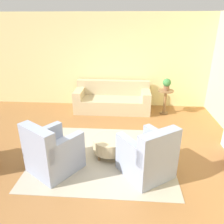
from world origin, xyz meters
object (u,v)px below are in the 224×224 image
couch (112,100)px  ottoman_table (110,144)px  armchair_left (52,153)px  potted_plant_on_side_table (167,84)px  armchair_right (148,157)px  side_table (165,98)px

couch → ottoman_table: 2.47m
armchair_left → potted_plant_on_side_table: bearing=49.6°
armchair_left → armchair_right: 1.71m
ottoman_table → potted_plant_on_side_table: potted_plant_on_side_table is taller
side_table → potted_plant_on_side_table: potted_plant_on_side_table is taller
armchair_right → side_table: size_ratio=1.53×
armchair_right → ottoman_table: (-0.70, 0.56, -0.12)m
couch → side_table: 1.57m
couch → armchair_left: bearing=-106.2°
couch → ottoman_table: couch is taller
ottoman_table → side_table: size_ratio=0.96×
side_table → potted_plant_on_side_table: (-0.00, 0.00, 0.44)m
armchair_right → couch: bearing=105.3°
armchair_right → ottoman_table: size_ratio=1.60×
side_table → armchair_right: bearing=-104.2°
armchair_left → couch: bearing=73.8°
couch → side_table: bearing=-6.2°
side_table → armchair_left: bearing=-130.4°
potted_plant_on_side_table → ottoman_table: bearing=-121.9°
couch → armchair_left: 3.15m
armchair_left → armchair_right: bearing=0.0°
armchair_right → potted_plant_on_side_table: potted_plant_on_side_table is taller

